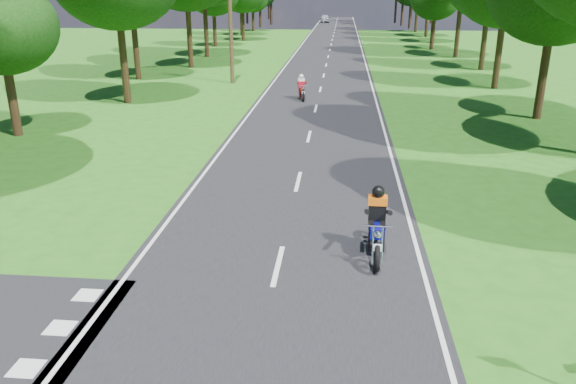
# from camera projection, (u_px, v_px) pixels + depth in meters

# --- Properties ---
(ground) EXTENTS (160.00, 160.00, 0.00)m
(ground) POSITION_uv_depth(u_px,v_px,m) (267.00, 313.00, 11.05)
(ground) COLOR #265C15
(ground) RESTS_ON ground
(main_road) EXTENTS (7.00, 140.00, 0.02)m
(main_road) POSITION_uv_depth(u_px,v_px,m) (330.00, 50.00, 57.82)
(main_road) COLOR black
(main_road) RESTS_ON ground
(road_markings) EXTENTS (7.40, 140.00, 0.01)m
(road_markings) POSITION_uv_depth(u_px,v_px,m) (328.00, 52.00, 56.07)
(road_markings) COLOR silver
(road_markings) RESTS_ON main_road
(telegraph_pole) EXTENTS (1.20, 0.26, 8.00)m
(telegraph_pole) POSITION_uv_depth(u_px,v_px,m) (230.00, 20.00, 36.38)
(telegraph_pole) COLOR #382616
(telegraph_pole) RESTS_ON ground
(rider_near_blue) EXTENTS (0.73, 2.03, 1.68)m
(rider_near_blue) POSITION_uv_depth(u_px,v_px,m) (377.00, 222.00, 13.17)
(rider_near_blue) COLOR #0D0F97
(rider_near_blue) RESTS_ON main_road
(rider_far_red) EXTENTS (0.89, 1.78, 1.42)m
(rider_far_red) POSITION_uv_depth(u_px,v_px,m) (302.00, 87.00, 31.91)
(rider_far_red) COLOR maroon
(rider_far_red) RESTS_ON main_road
(distant_car) EXTENTS (1.95, 4.27, 1.42)m
(distant_car) POSITION_uv_depth(u_px,v_px,m) (325.00, 18.00, 103.95)
(distant_car) COLOR #B4B7BC
(distant_car) RESTS_ON main_road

